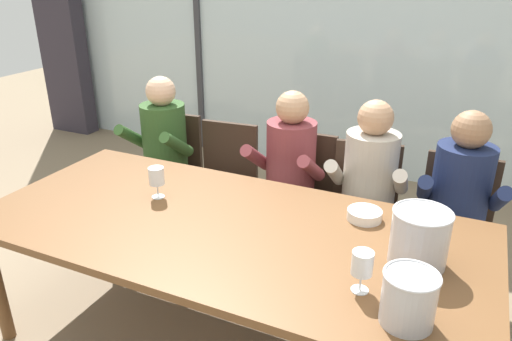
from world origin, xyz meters
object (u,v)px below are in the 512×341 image
(person_navy_polo, at_px, (459,204))
(tasting_bowl, at_px, (364,215))
(chair_left_of_center, at_px, (225,176))
(person_maroon_top, at_px, (286,172))
(ice_bucket_secondary, at_px, (409,298))
(person_olive_shirt, at_px, (159,150))
(chair_near_curtain, at_px, (171,164))
(person_beige_jumper, at_px, (367,187))
(wine_glass_by_left_taster, at_px, (156,177))
(chair_center, at_px, (300,189))
(wine_glass_near_bucket, at_px, (362,265))
(chair_near_window_right, at_px, (454,219))
(dining_table, at_px, (226,235))
(ice_bucket_primary, at_px, (420,237))
(chair_right_of_center, at_px, (363,202))

(person_navy_polo, xyz_separation_m, tasting_bowl, (-0.42, -0.50, 0.08))
(chair_left_of_center, bearing_deg, person_maroon_top, -18.60)
(chair_left_of_center, bearing_deg, ice_bucket_secondary, -46.82)
(person_olive_shirt, distance_m, ice_bucket_secondary, 2.25)
(chair_near_curtain, relative_size, ice_bucket_secondary, 4.39)
(chair_near_curtain, bearing_deg, chair_left_of_center, -7.72)
(person_beige_jumper, xyz_separation_m, wine_glass_by_left_taster, (-0.98, -0.73, 0.18))
(chair_center, distance_m, person_maroon_top, 0.24)
(wine_glass_near_bucket, bearing_deg, chair_near_window_right, 76.62)
(wine_glass_by_left_taster, relative_size, wine_glass_near_bucket, 1.00)
(chair_near_window_right, relative_size, ice_bucket_secondary, 4.39)
(dining_table, height_order, person_olive_shirt, person_olive_shirt)
(dining_table, height_order, wine_glass_near_bucket, wine_glass_near_bucket)
(chair_near_curtain, xyz_separation_m, wine_glass_by_left_taster, (0.54, -0.89, 0.35))
(person_maroon_top, bearing_deg, ice_bucket_secondary, -49.02)
(ice_bucket_primary, xyz_separation_m, ice_bucket_secondary, (0.02, -0.39, -0.02))
(person_olive_shirt, height_order, tasting_bowl, person_olive_shirt)
(chair_near_window_right, bearing_deg, person_olive_shirt, -174.50)
(chair_center, xyz_separation_m, wine_glass_near_bucket, (0.69, -1.23, 0.35))
(ice_bucket_secondary, xyz_separation_m, wine_glass_near_bucket, (-0.19, 0.11, 0.01))
(person_beige_jumper, relative_size, person_navy_polo, 1.00)
(chair_left_of_center, height_order, person_olive_shirt, person_olive_shirt)
(ice_bucket_secondary, bearing_deg, chair_left_of_center, 137.69)
(chair_near_curtain, distance_m, person_beige_jumper, 1.54)
(person_beige_jumper, distance_m, tasting_bowl, 0.52)
(person_olive_shirt, distance_m, wine_glass_by_left_taster, 0.92)
(chair_left_of_center, relative_size, ice_bucket_secondary, 4.39)
(ice_bucket_primary, bearing_deg, wine_glass_by_left_taster, 177.44)
(person_navy_polo, bearing_deg, person_beige_jumper, 175.93)
(ice_bucket_primary, bearing_deg, person_navy_polo, 80.77)
(chair_near_window_right, distance_m, wine_glass_near_bucket, 1.31)
(ice_bucket_primary, bearing_deg, ice_bucket_secondary, -87.16)
(ice_bucket_primary, height_order, ice_bucket_secondary, ice_bucket_primary)
(chair_right_of_center, relative_size, person_olive_shirt, 0.74)
(person_maroon_top, bearing_deg, person_navy_polo, 2.94)
(chair_left_of_center, bearing_deg, wine_glass_near_bucket, -48.41)
(chair_left_of_center, distance_m, tasting_bowl, 1.33)
(chair_left_of_center, xyz_separation_m, person_beige_jumper, (1.04, -0.13, 0.17))
(wine_glass_by_left_taster, bearing_deg, wine_glass_near_bucket, -16.16)
(person_olive_shirt, relative_size, ice_bucket_secondary, 5.96)
(chair_right_of_center, height_order, chair_near_window_right, same)
(chair_center, distance_m, ice_bucket_primary, 1.33)
(person_beige_jumper, height_order, ice_bucket_secondary, person_beige_jumper)
(chair_right_of_center, height_order, person_beige_jumper, person_beige_jumper)
(chair_left_of_center, bearing_deg, person_beige_jumper, -11.62)
(chair_near_curtain, bearing_deg, dining_table, -48.62)
(ice_bucket_secondary, xyz_separation_m, tasting_bowl, (-0.31, 0.68, -0.08))
(ice_bucket_primary, xyz_separation_m, wine_glass_near_bucket, (-0.17, -0.29, -0.01))
(chair_right_of_center, bearing_deg, ice_bucket_secondary, -79.16)
(person_beige_jumper, bearing_deg, person_maroon_top, 176.31)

